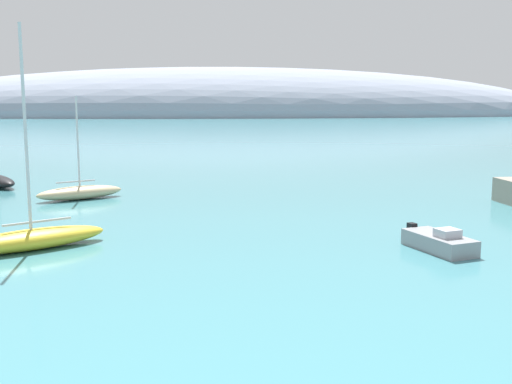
# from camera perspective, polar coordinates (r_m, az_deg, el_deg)

# --- Properties ---
(distant_ridge) EXTENTS (278.05, 73.83, 37.72)m
(distant_ridge) POSITION_cam_1_polar(r_m,az_deg,el_deg) (247.79, -3.11, 7.06)
(distant_ridge) COLOR #8E99AD
(distant_ridge) RESTS_ON ground
(sailboat_sand_near_shore) EXTENTS (6.30, 4.61, 7.44)m
(sailboat_sand_near_shore) POSITION_cam_1_polar(r_m,az_deg,el_deg) (46.81, -15.90, -0.00)
(sailboat_sand_near_shore) COLOR #C6B284
(sailboat_sand_near_shore) RESTS_ON water
(sailboat_yellow_outer_mooring) EXTENTS (7.24, 5.67, 10.83)m
(sailboat_yellow_outer_mooring) POSITION_cam_1_polar(r_m,az_deg,el_deg) (32.24, -19.97, -3.97)
(sailboat_yellow_outer_mooring) COLOR yellow
(sailboat_yellow_outer_mooring) RESTS_ON water
(motorboat_grey_alongside_breakwater) EXTENTS (2.79, 4.41, 1.19)m
(motorboat_grey_alongside_breakwater) POSITION_cam_1_polar(r_m,az_deg,el_deg) (31.39, 16.50, -4.42)
(motorboat_grey_alongside_breakwater) COLOR gray
(motorboat_grey_alongside_breakwater) RESTS_ON water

